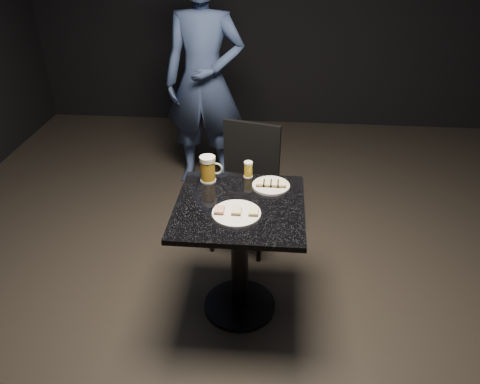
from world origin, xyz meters
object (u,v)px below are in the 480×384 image
object	(u,v)px
beer_mug	(208,169)
chair	(246,179)
patron	(204,81)
plate_large	(236,214)
beer_tumbler	(248,169)
table	(240,241)
plate_small	(271,186)

from	to	relation	value
beer_mug	chair	xyz separation A→B (m)	(0.19, 0.49, -0.33)
patron	plate_large	bearing A→B (deg)	-72.56
plate_large	chair	bearing A→B (deg)	90.70
plate_large	beer_mug	distance (m)	0.40
plate_large	beer_tumbler	size ratio (longest dim) A/B	2.62
patron	table	bearing A→B (deg)	-71.46
plate_small	table	bearing A→B (deg)	-127.83
plate_small	beer_mug	size ratio (longest dim) A/B	1.37
plate_small	chair	world-z (taller)	chair
beer_tumbler	table	bearing A→B (deg)	-94.16
plate_small	table	size ratio (longest dim) A/B	0.29
chair	plate_small	bearing A→B (deg)	-71.00
table	beer_tumbler	xyz separation A→B (m)	(0.02, 0.32, 0.29)
patron	beer_tumbler	distance (m)	1.35
plate_small	beer_mug	distance (m)	0.38
beer_tumbler	plate_large	bearing A→B (deg)	-94.39
table	beer_mug	size ratio (longest dim) A/B	4.75
table	chair	size ratio (longest dim) A/B	0.86
table	chair	xyz separation A→B (m)	(-0.02, 0.73, -0.01)
plate_large	beer_tumbler	distance (m)	0.42
patron	table	distance (m)	1.69
plate_small	beer_tumbler	distance (m)	0.18
table	beer_mug	world-z (taller)	beer_mug
table	beer_mug	bearing A→B (deg)	129.59
plate_small	chair	xyz separation A→B (m)	(-0.18, 0.53, -0.26)
plate_large	patron	bearing A→B (deg)	104.19
plate_small	beer_mug	xyz separation A→B (m)	(-0.37, 0.04, 0.07)
patron	chair	world-z (taller)	patron
chair	beer_tumbler	bearing A→B (deg)	-84.26
patron	beer_mug	xyz separation A→B (m)	(0.23, -1.33, -0.09)
plate_small	beer_tumbler	bearing A→B (deg)	141.84
patron	chair	bearing A→B (deg)	-60.74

